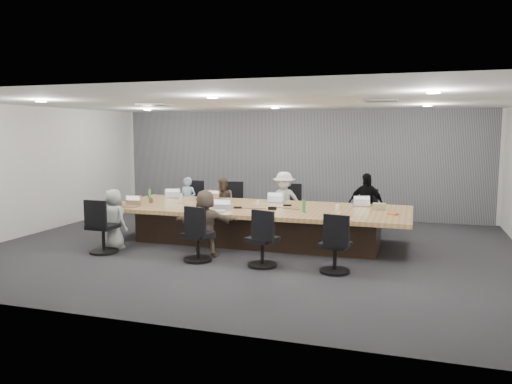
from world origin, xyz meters
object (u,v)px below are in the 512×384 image
(chair_2, at_px, (288,210))
(chair_4, at_px, (103,231))
(canvas_bag, at_px, (379,207))
(snack_packet, at_px, (393,214))
(person_1, at_px, (224,202))
(laptop_2, at_px, (278,201))
(laptop_5, at_px, (217,211))
(person_0, at_px, (188,201))
(chair_7, at_px, (335,249))
(laptop_3, at_px, (363,205))
(person_5, at_px, (206,223))
(bottle_clear, at_px, (180,198))
(conference_table, at_px, (257,223))
(chair_1, at_px, (230,207))
(laptop_4, at_px, (129,206))
(chair_3, at_px, (367,216))
(bottle_green_left, at_px, (149,194))
(chair_5, at_px, (198,239))
(laptop_0, at_px, (177,197))
(mug_brown, at_px, (151,200))
(chair_6, at_px, (262,244))
(person_4, at_px, (114,219))
(bottle_green_right, at_px, (304,206))
(person_2, at_px, (284,201))
(person_3, at_px, (366,205))
(chair_0, at_px, (194,205))

(chair_2, distance_m, chair_4, 4.32)
(canvas_bag, height_order, snack_packet, canvas_bag)
(chair_4, height_order, person_1, person_1)
(laptop_2, height_order, laptop_5, same)
(person_0, bearing_deg, snack_packet, -14.75)
(chair_7, height_order, laptop_3, chair_7)
(person_5, distance_m, bottle_clear, 1.71)
(conference_table, distance_m, chair_1, 2.11)
(laptop_4, bearing_deg, chair_3, 28.52)
(chair_2, height_order, laptop_2, chair_2)
(conference_table, bearing_deg, bottle_green_left, 172.74)
(chair_2, distance_m, bottle_green_left, 3.19)
(chair_5, relative_size, laptop_0, 2.21)
(laptop_2, height_order, mug_brown, mug_brown)
(laptop_3, bearing_deg, snack_packet, 114.81)
(chair_6, relative_size, person_5, 0.63)
(conference_table, bearing_deg, laptop_5, -124.83)
(laptop_5, distance_m, canvas_bag, 3.13)
(person_0, xyz_separation_m, laptop_3, (4.22, -0.55, 0.17))
(chair_2, xyz_separation_m, chair_5, (-0.76, -3.40, -0.03))
(chair_1, relative_size, laptop_3, 2.63)
(snack_packet, bearing_deg, chair_7, -118.69)
(chair_5, height_order, canvas_bag, canvas_bag)
(conference_table, xyz_separation_m, chair_7, (1.83, -1.70, -0.02))
(person_4, xyz_separation_m, laptop_4, (0.00, 0.55, 0.17))
(person_0, distance_m, laptop_4, 2.17)
(person_4, bearing_deg, chair_1, -97.30)
(person_5, bearing_deg, chair_2, -118.39)
(chair_4, height_order, bottle_green_right, bottle_green_right)
(chair_2, bearing_deg, person_1, 0.71)
(laptop_5, height_order, bottle_green_left, bottle_green_left)
(chair_2, relative_size, laptop_5, 2.42)
(laptop_0, distance_m, person_2, 2.46)
(chair_5, distance_m, laptop_4, 2.14)
(laptop_2, relative_size, snack_packet, 1.97)
(laptop_2, bearing_deg, chair_1, -35.21)
(chair_7, distance_m, mug_brown, 4.45)
(chair_3, bearing_deg, canvas_bag, 99.95)
(chair_4, bearing_deg, bottle_clear, 64.80)
(person_5, bearing_deg, conference_table, -126.76)
(chair_2, distance_m, person_1, 1.50)
(laptop_5, bearing_deg, bottle_green_right, -1.35)
(chair_2, relative_size, laptop_4, 2.38)
(chair_3, distance_m, chair_5, 4.27)
(chair_7, relative_size, mug_brown, 7.55)
(chair_4, bearing_deg, mug_brown, 85.36)
(canvas_bag, bearing_deg, person_3, 108.37)
(person_0, bearing_deg, laptop_0, -86.90)
(chair_6, height_order, bottle_green_right, bottle_green_right)
(snack_packet, bearing_deg, chair_0, 158.48)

